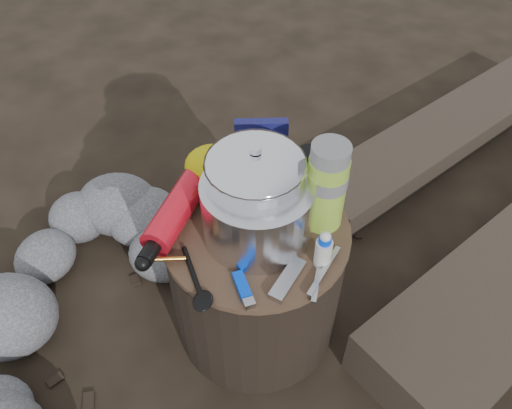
% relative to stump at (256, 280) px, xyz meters
% --- Properties ---
extents(ground, '(60.00, 60.00, 0.00)m').
position_rel_stump_xyz_m(ground, '(0.00, 0.00, -0.20)').
color(ground, black).
rests_on(ground, ground).
extents(stump, '(0.43, 0.43, 0.40)m').
position_rel_stump_xyz_m(stump, '(0.00, 0.00, 0.00)').
color(stump, black).
rests_on(stump, ground).
extents(rock_ring, '(0.42, 0.93, 0.18)m').
position_rel_stump_xyz_m(rock_ring, '(-0.48, -0.10, -0.11)').
color(rock_ring, '#55555A').
rests_on(rock_ring, ground).
extents(log_small, '(1.02, 1.10, 0.11)m').
position_rel_stump_xyz_m(log_small, '(0.58, 0.88, -0.15)').
color(log_small, '#322921').
rests_on(log_small, ground).
extents(foil_windscreen, '(0.25, 0.25, 0.15)m').
position_rel_stump_xyz_m(foil_windscreen, '(0.00, -0.01, 0.27)').
color(foil_windscreen, silver).
rests_on(foil_windscreen, stump).
extents(camping_pot, '(0.21, 0.21, 0.21)m').
position_rel_stump_xyz_m(camping_pot, '(-0.01, 0.03, 0.30)').
color(camping_pot, white).
rests_on(camping_pot, stump).
extents(fuel_bottle, '(0.12, 0.30, 0.07)m').
position_rel_stump_xyz_m(fuel_bottle, '(-0.18, -0.00, 0.23)').
color(fuel_bottle, red).
rests_on(fuel_bottle, stump).
extents(thermos, '(0.09, 0.09, 0.22)m').
position_rel_stump_xyz_m(thermos, '(0.15, 0.05, 0.31)').
color(thermos, '#8BB933').
rests_on(thermos, stump).
extents(travel_mug, '(0.09, 0.09, 0.13)m').
position_rel_stump_xyz_m(travel_mug, '(0.11, 0.12, 0.26)').
color(travel_mug, black).
rests_on(travel_mug, stump).
extents(stuff_sack, '(0.15, 0.12, 0.10)m').
position_rel_stump_xyz_m(stuff_sack, '(-0.12, 0.14, 0.25)').
color(stuff_sack, '#CCBD07').
rests_on(stuff_sack, stump).
extents(food_pouch, '(0.13, 0.05, 0.16)m').
position_rel_stump_xyz_m(food_pouch, '(-0.02, 0.18, 0.28)').
color(food_pouch, '#12134F').
rests_on(food_pouch, stump).
extents(lighter, '(0.06, 0.09, 0.02)m').
position_rel_stump_xyz_m(lighter, '(-0.00, -0.16, 0.21)').
color(lighter, '#013CE8').
rests_on(lighter, stump).
extents(multitool, '(0.07, 0.12, 0.02)m').
position_rel_stump_xyz_m(multitool, '(0.09, -0.13, 0.21)').
color(multitool, '#AEAFB4').
rests_on(multitool, stump).
extents(pot_grabber, '(0.07, 0.15, 0.01)m').
position_rel_stump_xyz_m(pot_grabber, '(0.15, -0.10, 0.21)').
color(pot_grabber, '#AEAFB4').
rests_on(pot_grabber, stump).
extents(spork, '(0.11, 0.16, 0.01)m').
position_rel_stump_xyz_m(spork, '(-0.11, -0.15, 0.21)').
color(spork, black).
rests_on(spork, stump).
extents(squeeze_bottle, '(0.04, 0.04, 0.09)m').
position_rel_stump_xyz_m(squeeze_bottle, '(0.16, -0.07, 0.24)').
color(squeeze_bottle, beige).
rests_on(squeeze_bottle, stump).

